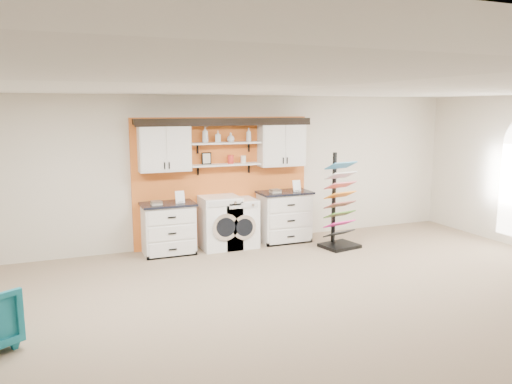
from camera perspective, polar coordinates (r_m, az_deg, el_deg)
name	(u,v)px	position (r m, az deg, el deg)	size (l,w,h in m)	color
floor	(327,324)	(6.26, 8.09, -14.69)	(10.00, 10.00, 0.00)	#88705B
ceiling	(333,86)	(5.72, 8.75, 11.87)	(10.00, 10.00, 0.00)	white
wall_back	(222,170)	(9.45, -3.88, 2.48)	(10.00, 10.00, 0.00)	beige
accent_panel	(223,181)	(9.44, -3.80, 1.25)	(3.40, 0.07, 2.40)	orange
upper_cabinet_left	(164,148)	(8.92, -10.44, 5.02)	(0.90, 0.35, 0.84)	white
upper_cabinet_right	(281,144)	(9.62, 2.92, 5.48)	(0.90, 0.35, 0.84)	white
shelf_lower	(226,165)	(9.25, -3.50, 3.14)	(1.32, 0.28, 0.03)	white
shelf_upper	(225,143)	(9.21, -3.53, 5.61)	(1.32, 0.28, 0.03)	white
crown_molding	(225,121)	(9.20, -3.58, 8.09)	(3.30, 0.41, 0.13)	black
picture_frame	(206,158)	(9.18, -5.68, 3.84)	(0.18, 0.02, 0.22)	black
canister_red	(231,159)	(9.27, -2.92, 3.75)	(0.11, 0.11, 0.16)	red
canister_cream	(243,159)	(9.35, -1.47, 3.75)	(0.10, 0.10, 0.14)	silver
base_cabinet_left	(168,228)	(8.99, -9.97, -4.11)	(0.94, 0.66, 0.92)	white
base_cabinet_right	(284,216)	(9.68, 3.23, -2.80)	(1.01, 0.66, 0.98)	white
washer	(220,222)	(9.22, -4.15, -3.48)	(0.70, 0.71, 0.97)	white
dryer	(238,223)	(9.33, -2.09, -3.52)	(0.64, 0.71, 0.90)	white
sample_rack	(339,218)	(9.36, 9.49, -2.98)	(0.73, 0.64, 1.76)	black
soap_bottle_a	(205,135)	(9.09, -5.83, 6.55)	(0.11, 0.11, 0.29)	silver
soap_bottle_b	(218,136)	(9.16, -4.37, 6.35)	(0.10, 0.10, 0.22)	silver
soap_bottle_c	(231,137)	(9.24, -2.91, 6.26)	(0.14, 0.14, 0.17)	silver
soap_bottle_d	(249,135)	(9.36, -0.85, 6.56)	(0.10, 0.10, 0.26)	silver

